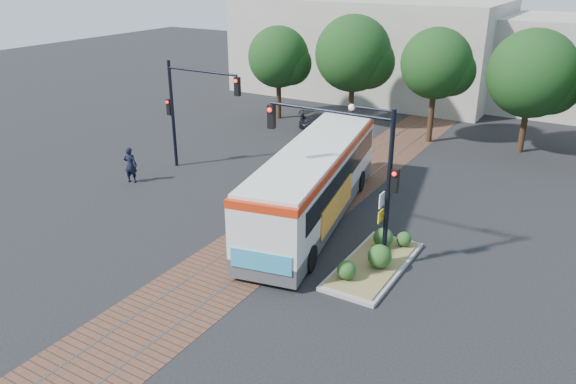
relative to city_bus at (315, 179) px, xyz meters
name	(u,v)px	position (x,y,z in m)	size (l,w,h in m)	color
ground	(281,229)	(-0.68, -1.79, -1.89)	(120.00, 120.00, 0.00)	black
trackbed	(323,198)	(-0.68, 2.21, -1.89)	(3.60, 40.00, 0.02)	brown
tree_row	(433,65)	(0.53, 14.63, 2.96)	(26.40, 5.60, 7.67)	#382314
warehouses	(457,54)	(-1.21, 26.96, 1.92)	(40.00, 13.00, 8.00)	#ADA899
city_bus	(315,179)	(0.00, 0.00, 0.00)	(5.14, 12.95, 3.39)	#434345
traffic_island	(375,259)	(4.14, -2.68, -1.56)	(2.20, 5.20, 1.13)	gray
signal_pole_main	(358,160)	(3.18, -2.59, 2.26)	(5.49, 0.46, 6.00)	black
signal_pole_left	(187,102)	(-9.05, 2.21, 1.97)	(4.99, 0.34, 6.00)	black
officer	(130,165)	(-10.47, -1.00, -0.93)	(0.70, 0.46, 1.93)	black
parked_car	(331,121)	(-5.87, 13.26, -1.25)	(1.81, 4.44, 1.29)	black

